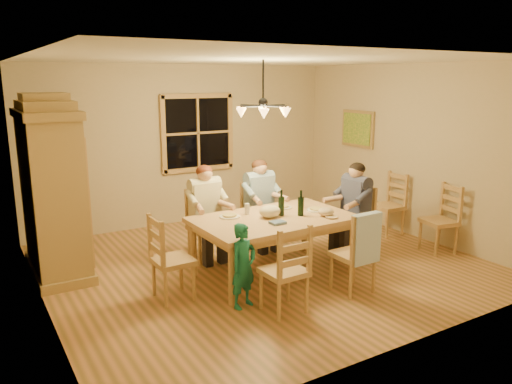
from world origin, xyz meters
TOP-DOWN VIEW (x-y plane):
  - floor at (0.00, 0.00)m, footprint 5.50×5.50m
  - ceiling at (0.00, 0.00)m, footprint 5.50×5.00m
  - wall_back at (0.00, 2.50)m, footprint 5.50×0.02m
  - wall_left at (-2.75, 0.00)m, footprint 0.02×5.00m
  - wall_right at (2.75, 0.00)m, footprint 0.02×5.00m
  - window at (0.20, 2.47)m, footprint 1.30×0.06m
  - painting at (2.71, 1.20)m, footprint 0.06×0.78m
  - chandelier at (-0.00, 0.00)m, footprint 0.77×0.68m
  - armoire at (-2.42, 1.11)m, footprint 0.66×1.40m
  - dining_table at (-0.07, -0.37)m, footprint 2.00×1.24m
  - chair_far_left at (-0.58, 0.56)m, footprint 0.45×0.43m
  - chair_far_right at (0.30, 0.57)m, footprint 0.45×0.43m
  - chair_near_left at (-0.54, -1.31)m, footprint 0.45×0.43m
  - chair_near_right at (0.45, -1.30)m, footprint 0.45×0.43m
  - chair_end_left at (-1.44, -0.39)m, footprint 0.43×0.45m
  - chair_end_right at (1.31, -0.35)m, footprint 0.43×0.45m
  - adult_woman at (-0.58, 0.56)m, footprint 0.40×0.43m
  - adult_plaid_man at (0.30, 0.57)m, footprint 0.40×0.43m
  - adult_slate_man at (1.31, -0.35)m, footprint 0.43×0.40m
  - towel at (0.45, -1.49)m, footprint 0.38×0.11m
  - wine_bottle_a at (0.07, -0.34)m, footprint 0.08×0.08m
  - wine_bottle_b at (0.27, -0.49)m, footprint 0.08×0.08m
  - plate_woman at (-0.55, -0.09)m, footprint 0.26×0.26m
  - plate_plaid at (0.28, -0.05)m, footprint 0.26×0.26m
  - plate_slate at (0.59, -0.40)m, footprint 0.26×0.26m
  - wine_glass_a at (-0.29, -0.08)m, footprint 0.06×0.06m
  - wine_glass_b at (0.52, -0.15)m, footprint 0.06×0.06m
  - cap at (0.53, -0.67)m, footprint 0.20×0.20m
  - napkin at (-0.19, -0.64)m, footprint 0.18×0.14m
  - cloth_bundle at (-0.11, -0.35)m, footprint 0.28×0.22m
  - child at (-0.86, -1.00)m, footprint 0.40×0.32m
  - chair_spare_front at (2.45, -0.88)m, footprint 0.50×0.51m
  - chair_spare_back at (2.45, 0.13)m, footprint 0.43×0.45m

SIDE VIEW (x-z plane):
  - floor at x=0.00m, z-range 0.00..0.00m
  - chair_far_left at x=-0.58m, z-range -0.19..0.80m
  - chair_far_right at x=0.30m, z-range -0.19..0.80m
  - chair_near_left at x=-0.54m, z-range -0.19..0.80m
  - chair_near_right at x=0.45m, z-range -0.19..0.80m
  - chair_end_left at x=-1.44m, z-range -0.19..0.80m
  - chair_end_right at x=1.31m, z-range -0.19..0.80m
  - chair_spare_front at x=2.45m, z-range -0.19..0.80m
  - chair_spare_back at x=2.45m, z-range -0.19..0.80m
  - child at x=-0.86m, z-range 0.00..0.95m
  - dining_table at x=-0.07m, z-range 0.28..1.04m
  - towel at x=0.45m, z-range 0.41..0.99m
  - plate_woman at x=-0.55m, z-range 0.76..0.78m
  - plate_plaid at x=0.28m, z-range 0.76..0.78m
  - plate_slate at x=0.59m, z-range 0.76..0.78m
  - napkin at x=-0.19m, z-range 0.76..0.79m
  - cap at x=0.53m, z-range 0.76..0.87m
  - wine_glass_a at x=-0.29m, z-range 0.76..0.90m
  - wine_glass_b at x=0.52m, z-range 0.76..0.90m
  - cloth_bundle at x=-0.11m, z-range 0.76..0.91m
  - adult_woman at x=-0.58m, z-range 0.40..1.28m
  - adult_plaid_man at x=0.30m, z-range 0.40..1.28m
  - adult_slate_man at x=1.31m, z-range 0.40..1.28m
  - wine_bottle_a at x=0.07m, z-range 0.76..1.09m
  - wine_bottle_b at x=0.27m, z-range 0.76..1.09m
  - armoire at x=-2.42m, z-range -0.09..2.21m
  - wall_back at x=0.00m, z-range 0.00..2.70m
  - wall_left at x=-2.75m, z-range 0.00..2.70m
  - wall_right at x=2.75m, z-range 0.00..2.70m
  - window at x=0.20m, z-range 0.90..2.20m
  - painting at x=2.71m, z-range 1.28..1.92m
  - chandelier at x=0.00m, z-range 1.72..2.43m
  - ceiling at x=0.00m, z-range 2.69..2.71m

